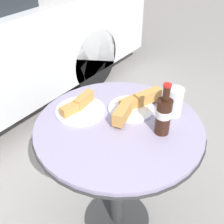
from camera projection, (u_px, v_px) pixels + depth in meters
ground_plane at (117, 219)px, 1.65m from camera, size 30.00×30.00×0.00m
bistro_table at (118, 149)px, 1.32m from camera, size 0.76×0.76×0.71m
cola_bottle_left at (164, 114)px, 1.13m from camera, size 0.07×0.07×0.23m
drinking_glass at (174, 103)px, 1.26m from camera, size 0.08×0.08×0.13m
lunch_plate_near at (80, 108)px, 1.30m from camera, size 0.23×0.23×0.07m
lunch_plate_far at (133, 106)px, 1.30m from camera, size 0.33×0.21×0.07m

